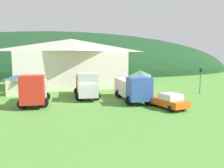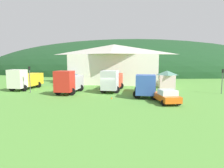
{
  "view_description": "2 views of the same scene",
  "coord_description": "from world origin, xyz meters",
  "px_view_note": "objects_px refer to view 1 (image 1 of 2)",
  "views": [
    {
      "loc": [
        -3.78,
        -27.41,
        5.53
      ],
      "look_at": [
        3.83,
        2.06,
        1.82
      ],
      "focal_mm": 36.66,
      "sensor_mm": 36.0,
      "label": 1
    },
    {
      "loc": [
        4.37,
        -29.52,
        5.02
      ],
      "look_at": [
        0.38,
        2.75,
        1.16
      ],
      "focal_mm": 31.58,
      "sensor_mm": 36.0,
      "label": 2
    }
  ],
  "objects_px": {
    "depot_building": "(72,62)",
    "traffic_cone_near_pickup": "(102,108)",
    "traffic_light_east": "(200,78)",
    "tow_truck_silver": "(86,84)",
    "play_shed_pink": "(140,80)",
    "crane_truck_red": "(34,89)",
    "play_shed_cream": "(18,84)",
    "box_truck_blue": "(132,88)",
    "service_pickup_orange": "(168,101)"
  },
  "relations": [
    {
      "from": "crane_truck_red",
      "to": "traffic_cone_near_pickup",
      "type": "bearing_deg",
      "value": 65.02
    },
    {
      "from": "play_shed_cream",
      "to": "service_pickup_orange",
      "type": "bearing_deg",
      "value": -38.54
    },
    {
      "from": "play_shed_pink",
      "to": "play_shed_cream",
      "type": "bearing_deg",
      "value": 179.61
    },
    {
      "from": "service_pickup_orange",
      "to": "traffic_cone_near_pickup",
      "type": "relative_size",
      "value": 9.13
    },
    {
      "from": "play_shed_cream",
      "to": "service_pickup_orange",
      "type": "height_order",
      "value": "play_shed_cream"
    },
    {
      "from": "traffic_cone_near_pickup",
      "to": "box_truck_blue",
      "type": "bearing_deg",
      "value": 35.84
    },
    {
      "from": "crane_truck_red",
      "to": "box_truck_blue",
      "type": "xyz_separation_m",
      "value": [
        11.6,
        -0.34,
        -0.15
      ]
    },
    {
      "from": "depot_building",
      "to": "traffic_light_east",
      "type": "relative_size",
      "value": 5.29
    },
    {
      "from": "play_shed_cream",
      "to": "play_shed_pink",
      "type": "xyz_separation_m",
      "value": [
        18.67,
        -0.13,
        0.16
      ]
    },
    {
      "from": "crane_truck_red",
      "to": "tow_truck_silver",
      "type": "xyz_separation_m",
      "value": [
        6.34,
        3.12,
        0.02
      ]
    },
    {
      "from": "depot_building",
      "to": "traffic_cone_near_pickup",
      "type": "relative_size",
      "value": 35.28
    },
    {
      "from": "depot_building",
      "to": "crane_truck_red",
      "type": "bearing_deg",
      "value": -110.12
    },
    {
      "from": "box_truck_blue",
      "to": "traffic_light_east",
      "type": "height_order",
      "value": "traffic_light_east"
    },
    {
      "from": "traffic_cone_near_pickup",
      "to": "tow_truck_silver",
      "type": "bearing_deg",
      "value": 96.38
    },
    {
      "from": "tow_truck_silver",
      "to": "service_pickup_orange",
      "type": "distance_m",
      "value": 11.28
    },
    {
      "from": "crane_truck_red",
      "to": "tow_truck_silver",
      "type": "distance_m",
      "value": 7.06
    },
    {
      "from": "play_shed_pink",
      "to": "crane_truck_red",
      "type": "xyz_separation_m",
      "value": [
        -15.87,
        -7.89,
        0.13
      ]
    },
    {
      "from": "tow_truck_silver",
      "to": "traffic_cone_near_pickup",
      "type": "height_order",
      "value": "tow_truck_silver"
    },
    {
      "from": "crane_truck_red",
      "to": "play_shed_cream",
      "type": "bearing_deg",
      "value": -158.75
    },
    {
      "from": "traffic_light_east",
      "to": "traffic_cone_near_pickup",
      "type": "xyz_separation_m",
      "value": [
        -16.07,
        -5.91,
        -2.33
      ]
    },
    {
      "from": "traffic_light_east",
      "to": "tow_truck_silver",
      "type": "bearing_deg",
      "value": 177.24
    },
    {
      "from": "crane_truck_red",
      "to": "traffic_cone_near_pickup",
      "type": "height_order",
      "value": "crane_truck_red"
    },
    {
      "from": "play_shed_cream",
      "to": "crane_truck_red",
      "type": "xyz_separation_m",
      "value": [
        2.8,
        -8.01,
        0.29
      ]
    },
    {
      "from": "play_shed_cream",
      "to": "depot_building",
      "type": "bearing_deg",
      "value": 38.99
    },
    {
      "from": "play_shed_cream",
      "to": "crane_truck_red",
      "type": "height_order",
      "value": "crane_truck_red"
    },
    {
      "from": "traffic_light_east",
      "to": "traffic_cone_near_pickup",
      "type": "height_order",
      "value": "traffic_light_east"
    },
    {
      "from": "box_truck_blue",
      "to": "depot_building",
      "type": "bearing_deg",
      "value": -155.09
    },
    {
      "from": "service_pickup_orange",
      "to": "box_truck_blue",
      "type": "bearing_deg",
      "value": -168.97
    },
    {
      "from": "traffic_cone_near_pickup",
      "to": "play_shed_cream",
      "type": "bearing_deg",
      "value": 130.42
    },
    {
      "from": "traffic_light_east",
      "to": "box_truck_blue",
      "type": "bearing_deg",
      "value": -167.06
    },
    {
      "from": "crane_truck_red",
      "to": "service_pickup_orange",
      "type": "xyz_separation_m",
      "value": [
        13.84,
        -5.24,
        -0.97
      ]
    },
    {
      "from": "crane_truck_red",
      "to": "box_truck_blue",
      "type": "height_order",
      "value": "crane_truck_red"
    },
    {
      "from": "crane_truck_red",
      "to": "service_pickup_orange",
      "type": "bearing_deg",
      "value": 71.2
    },
    {
      "from": "play_shed_pink",
      "to": "traffic_cone_near_pickup",
      "type": "distance_m",
      "value": 14.55
    },
    {
      "from": "crane_truck_red",
      "to": "service_pickup_orange",
      "type": "distance_m",
      "value": 14.83
    },
    {
      "from": "crane_truck_red",
      "to": "box_truck_blue",
      "type": "distance_m",
      "value": 11.61
    },
    {
      "from": "tow_truck_silver",
      "to": "play_shed_pink",
      "type": "bearing_deg",
      "value": 119.89
    },
    {
      "from": "depot_building",
      "to": "box_truck_blue",
      "type": "bearing_deg",
      "value": -67.37
    },
    {
      "from": "traffic_light_east",
      "to": "service_pickup_orange",
      "type": "bearing_deg",
      "value": -140.94
    },
    {
      "from": "crane_truck_red",
      "to": "traffic_cone_near_pickup",
      "type": "xyz_separation_m",
      "value": [
        7.09,
        -3.6,
        -1.79
      ]
    },
    {
      "from": "crane_truck_red",
      "to": "traffic_light_east",
      "type": "distance_m",
      "value": 23.28
    },
    {
      "from": "play_shed_cream",
      "to": "traffic_cone_near_pickup",
      "type": "xyz_separation_m",
      "value": [
        9.89,
        -11.62,
        -1.5
      ]
    },
    {
      "from": "box_truck_blue",
      "to": "traffic_cone_near_pickup",
      "type": "bearing_deg",
      "value": -51.88
    },
    {
      "from": "play_shed_pink",
      "to": "box_truck_blue",
      "type": "xyz_separation_m",
      "value": [
        -4.27,
        -8.23,
        -0.01
      ]
    },
    {
      "from": "traffic_light_east",
      "to": "traffic_cone_near_pickup",
      "type": "distance_m",
      "value": 17.28
    },
    {
      "from": "depot_building",
      "to": "play_shed_cream",
      "type": "xyz_separation_m",
      "value": [
        -8.16,
        -6.61,
        -2.92
      ]
    },
    {
      "from": "play_shed_pink",
      "to": "crane_truck_red",
      "type": "relative_size",
      "value": 0.48
    },
    {
      "from": "tow_truck_silver",
      "to": "box_truck_blue",
      "type": "height_order",
      "value": "tow_truck_silver"
    },
    {
      "from": "crane_truck_red",
      "to": "traffic_light_east",
      "type": "height_order",
      "value": "traffic_light_east"
    },
    {
      "from": "crane_truck_red",
      "to": "service_pickup_orange",
      "type": "relative_size",
      "value": 1.3
    }
  ]
}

